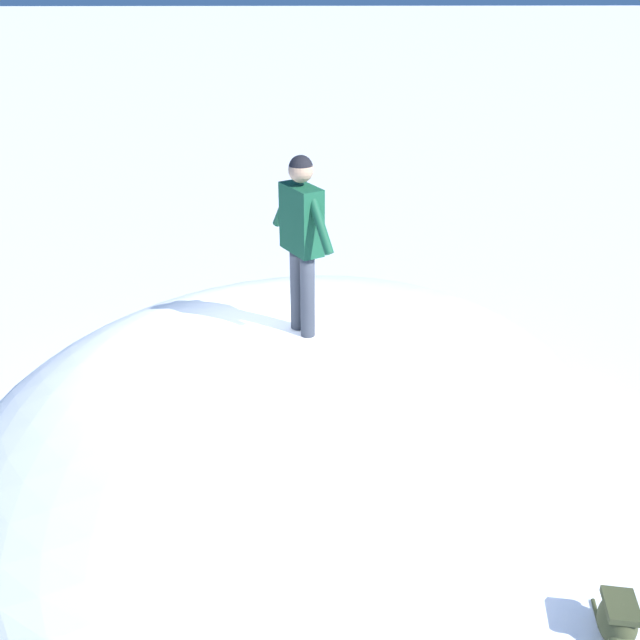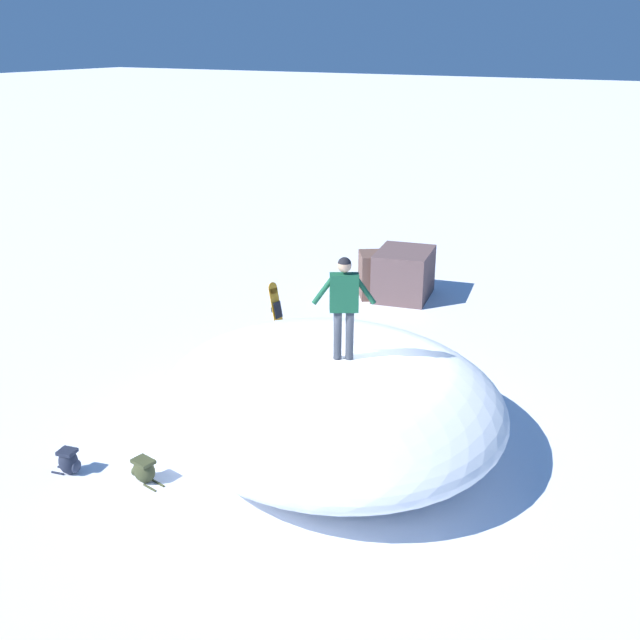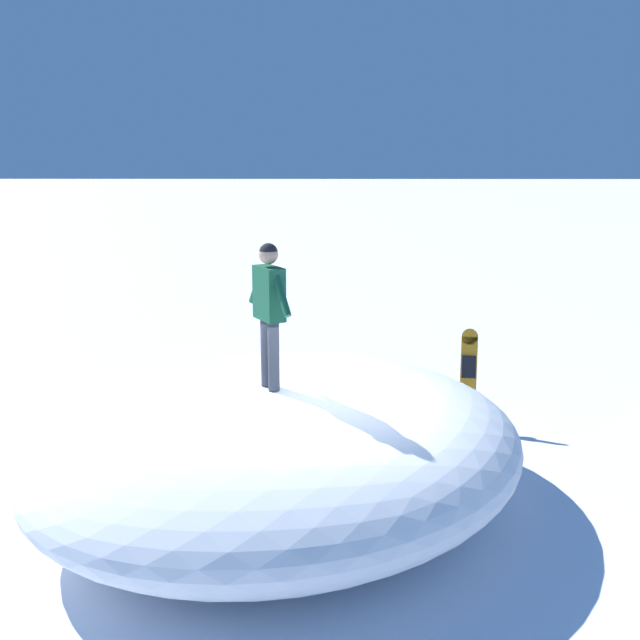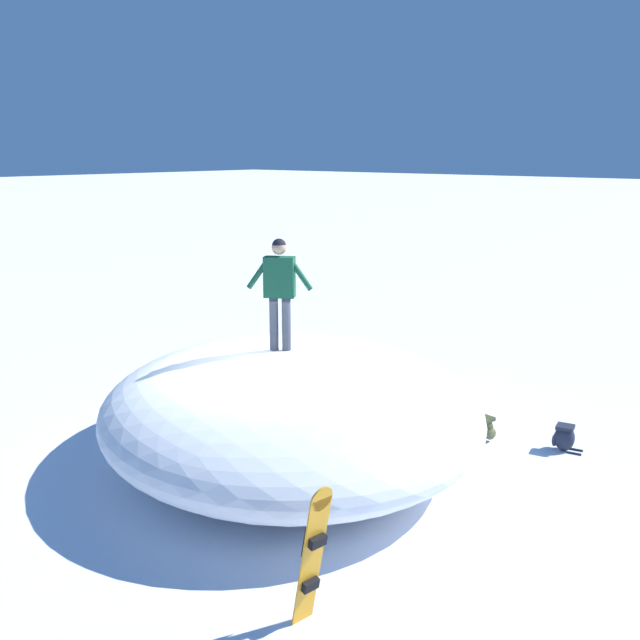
# 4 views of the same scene
# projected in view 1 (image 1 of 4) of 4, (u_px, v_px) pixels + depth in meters

# --- Properties ---
(ground) EXTENTS (240.00, 240.00, 0.00)m
(ground) POSITION_uv_depth(u_px,v_px,m) (244.00, 458.00, 7.92)
(ground) COLOR white
(snow_mound) EXTENTS (8.85, 8.72, 1.71)m
(snow_mound) POSITION_uv_depth(u_px,v_px,m) (293.00, 420.00, 7.11)
(snow_mound) COLOR white
(snow_mound) RESTS_ON ground
(snowboarder_standing) EXTENTS (0.95, 0.60, 1.76)m
(snowboarder_standing) POSITION_uv_depth(u_px,v_px,m) (302.00, 230.00, 6.53)
(snowboarder_standing) COLOR #333842
(snowboarder_standing) RESTS_ON snow_mound
(backpack_near) EXTENTS (0.65, 0.37, 0.41)m
(backpack_near) POSITION_uv_depth(u_px,v_px,m) (618.00, 622.00, 5.67)
(backpack_near) COLOR #383D23
(backpack_near) RESTS_ON ground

